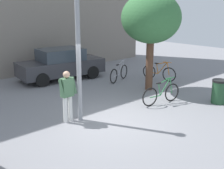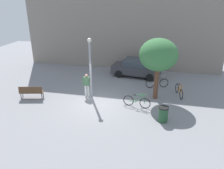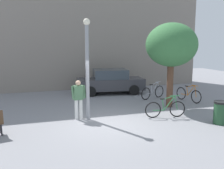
% 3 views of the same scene
% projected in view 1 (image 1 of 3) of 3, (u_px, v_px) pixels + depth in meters
% --- Properties ---
extents(ground_plane, '(36.00, 36.00, 0.00)m').
position_uv_depth(ground_plane, '(112.00, 121.00, 9.58)').
color(ground_plane, gray).
extents(lamppost, '(0.28, 0.28, 4.18)m').
position_uv_depth(lamppost, '(78.00, 48.00, 9.07)').
color(lamppost, gray).
rests_on(lamppost, ground_plane).
extents(person_by_lamppost, '(0.60, 0.31, 1.67)m').
position_uv_depth(person_by_lamppost, '(67.00, 93.00, 9.31)').
color(person_by_lamppost, white).
rests_on(person_by_lamppost, ground_plane).
extents(plaza_tree, '(2.52, 2.52, 4.19)m').
position_uv_depth(plaza_tree, '(151.00, 19.00, 12.33)').
color(plaza_tree, brown).
rests_on(plaza_tree, ground_plane).
extents(bicycle_orange, '(0.43, 1.78, 0.97)m').
position_uv_depth(bicycle_orange, '(159.00, 73.00, 14.64)').
color(bicycle_orange, black).
rests_on(bicycle_orange, ground_plane).
extents(bicycle_silver, '(1.73, 0.64, 0.97)m').
position_uv_depth(bicycle_silver, '(119.00, 73.00, 14.51)').
color(bicycle_silver, black).
rests_on(bicycle_silver, ground_plane).
extents(bicycle_green, '(1.79, 0.35, 0.97)m').
position_uv_depth(bicycle_green, '(161.00, 94.00, 11.19)').
color(bicycle_green, black).
rests_on(bicycle_green, ground_plane).
extents(parked_car_charcoal, '(4.38, 2.21, 1.55)m').
position_uv_depth(parked_car_charcoal, '(61.00, 64.00, 14.75)').
color(parked_car_charcoal, '#38383D').
rests_on(parked_car_charcoal, ground_plane).
extents(trash_bin, '(0.57, 0.57, 0.92)m').
position_uv_depth(trash_bin, '(219.00, 91.00, 11.22)').
color(trash_bin, '#234C2D').
rests_on(trash_bin, ground_plane).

